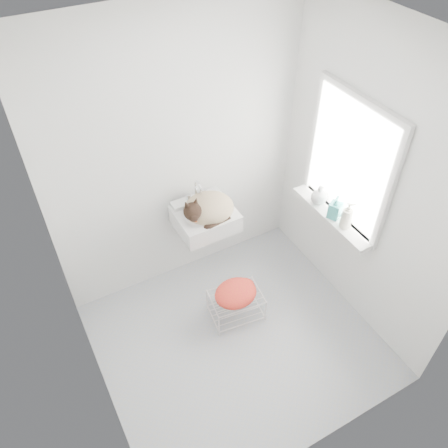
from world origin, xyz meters
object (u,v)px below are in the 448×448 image
bottle_c (318,203)px  wire_rack (236,304)px  sink (205,211)px  bottle_a (344,227)px  bottle_b (333,217)px  cat (207,209)px

bottle_c → wire_rack: bearing=-171.2°
sink → bottle_a: bearing=-38.2°
bottle_a → bottle_b: size_ratio=0.99×
sink → bottle_b: (0.90, -0.57, 0.00)m
cat → wire_rack: size_ratio=1.09×
wire_rack → bottle_c: bottle_c is taller
bottle_a → wire_rack: bearing=166.4°
cat → bottle_c: bearing=-13.6°
wire_rack → bottle_a: bearing=-13.6°
bottle_c → bottle_a: bearing=-90.0°
sink → cat: (0.01, -0.02, 0.04)m
cat → bottle_b: bearing=-24.2°
bottle_c → cat: bearing=158.7°
sink → bottle_c: sink is taller
bottle_a → bottle_c: bottle_a is taller
cat → bottle_a: (0.89, -0.69, -0.04)m
sink → bottle_a: bottle_a is taller
cat → bottle_a: size_ratio=2.26×
sink → wire_rack: 0.86m
wire_rack → bottle_c: 1.13m
bottle_a → cat: bearing=142.1°
bottle_a → bottle_b: bearing=90.0°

